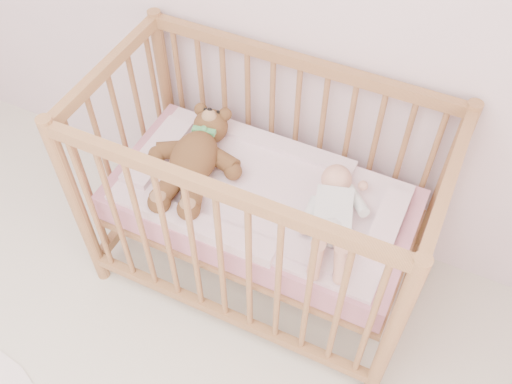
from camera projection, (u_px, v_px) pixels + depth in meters
The scene contains 5 objects.
crib at pixel (261, 202), 2.32m from camera, with size 1.36×0.76×1.00m, color #AF7F4A, non-canonical shape.
mattress at pixel (261, 204), 2.33m from camera, with size 1.22×0.62×0.13m, color #C77C8D.
blanket at pixel (261, 193), 2.27m from camera, with size 1.10×0.58×0.06m, color #EEA4B7, non-canonical shape.
baby at pixel (333, 211), 2.12m from camera, with size 0.26×0.54×0.13m, color white, non-canonical shape.
teddy_bear at pixel (194, 159), 2.28m from camera, with size 0.41×0.58×0.16m, color brown, non-canonical shape.
Camera 1 is at (0.93, 0.29, 2.32)m, focal length 40.00 mm.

